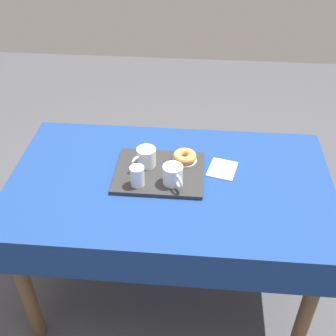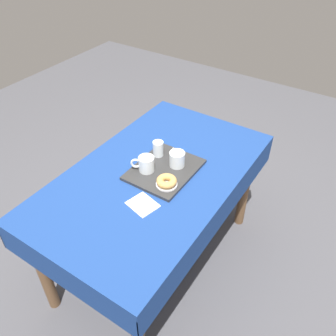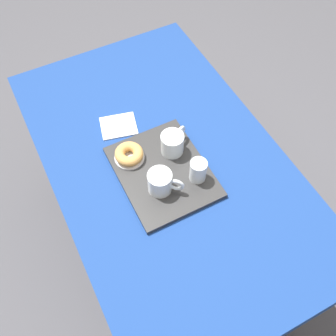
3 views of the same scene
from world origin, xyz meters
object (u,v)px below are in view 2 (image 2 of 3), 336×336
Objects in this scene: tea_mug_right at (146,164)px; tea_mug_left at (177,159)px; dining_table at (154,186)px; sugar_donut_left at (167,181)px; water_glass_near at (158,149)px; donut_plate_left at (167,184)px; serving_tray at (164,170)px; paper_napkin at (143,205)px.

tea_mug_left is at bearing -41.58° from tea_mug_right.
dining_table is 0.19m from sugar_donut_left.
tea_mug_left is 0.17m from tea_mug_right.
water_glass_near is at bearing 25.23° from dining_table.
water_glass_near is 0.79× the size of donut_plate_left.
serving_tray is 4.37× the size of water_glass_near.
donut_plate_left is (-0.06, -0.12, 0.12)m from dining_table.
tea_mug_right is 1.36× the size of water_glass_near.
sugar_donut_left is (0.00, 0.00, 0.02)m from donut_plate_left.
dining_table is 0.16m from tea_mug_right.
tea_mug_left is at bearing -32.41° from serving_tray.
tea_mug_right reaches higher than sugar_donut_left.
water_glass_near is 0.26m from sugar_donut_left.
sugar_donut_left is at bearing -135.97° from water_glass_near.
water_glass_near is at bearing 44.03° from sugar_donut_left.
tea_mug_left reaches higher than dining_table.
donut_plate_left reaches higher than dining_table.
water_glass_near is at bearing 44.03° from donut_plate_left.
tea_mug_right is at bearing 113.29° from dining_table.
tea_mug_left is 0.14m from water_glass_near.
tea_mug_right is 0.16m from sugar_donut_left.
sugar_donut_left is at bearing 0.00° from donut_plate_left.
donut_plate_left is at bearing -115.35° from dining_table.
paper_napkin is at bearing -168.44° from serving_tray.
dining_table is 13.29× the size of sugar_donut_left.
tea_mug_right is (-0.07, 0.07, 0.05)m from serving_tray.
serving_tray reaches higher than paper_napkin.
tea_mug_right is (-0.13, 0.11, 0.00)m from tea_mug_left.
paper_napkin is (-0.34, -0.02, -0.05)m from tea_mug_left.
tea_mug_left is at bearing 14.67° from sugar_donut_left.
tea_mug_right is (-0.02, 0.04, 0.15)m from dining_table.
dining_table is 0.18m from donut_plate_left.
water_glass_near is 0.84× the size of sugar_donut_left.
donut_plate_left is 1.06× the size of sugar_donut_left.
serving_tray is at bearing -35.92° from dining_table.
sugar_donut_left reaches higher than serving_tray.
tea_mug_left is 0.81× the size of paper_napkin.
tea_mug_right is 0.25m from paper_napkin.
serving_tray is at bearing 38.48° from donut_plate_left.
water_glass_near is at bearing 8.89° from tea_mug_right.
paper_napkin is at bearing -148.21° from tea_mug_right.
donut_plate_left is at bearing 0.00° from sugar_donut_left.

